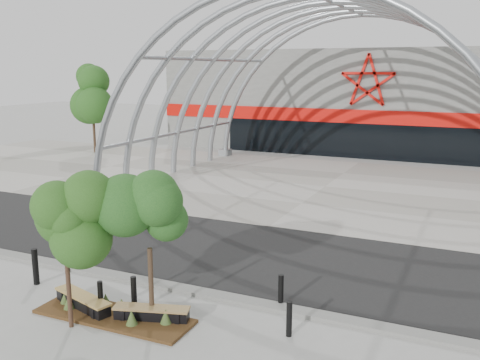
{
  "coord_description": "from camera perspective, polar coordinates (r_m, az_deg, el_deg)",
  "views": [
    {
      "loc": [
        7.93,
        -13.21,
        6.58
      ],
      "look_at": [
        0.0,
        4.0,
        2.6
      ],
      "focal_mm": 40.0,
      "sensor_mm": 36.0,
      "label": 1
    }
  ],
  "objects": [
    {
      "name": "bollard_1",
      "position": [
        15.38,
        -14.65,
        -12.0
      ],
      "size": [
        0.15,
        0.15,
        0.92
      ],
      "primitive_type": "cylinder",
      "color": "black",
      "rests_on": "ground"
    },
    {
      "name": "bollard_0",
      "position": [
        17.85,
        -20.99,
        -8.63
      ],
      "size": [
        0.18,
        0.18,
        1.15
      ],
      "primitive_type": "cylinder",
      "color": "black",
      "rests_on": "ground"
    },
    {
      "name": "planting_bed",
      "position": [
        15.21,
        -13.46,
        -13.65
      ],
      "size": [
        4.45,
        1.43,
        0.47
      ],
      "color": "#36250F",
      "rests_on": "ground"
    },
    {
      "name": "bollard_2",
      "position": [
        15.31,
        -11.25,
        -11.8
      ],
      "size": [
        0.16,
        0.16,
        0.99
      ],
      "primitive_type": "cylinder",
      "color": "black",
      "rests_on": "ground"
    },
    {
      "name": "arena_building",
      "position": [
        47.4,
        15.23,
        8.32
      ],
      "size": [
        34.0,
        15.24,
        8.0
      ],
      "color": "slate",
      "rests_on": "ground"
    },
    {
      "name": "street_tree_0",
      "position": [
        14.06,
        -18.22,
        -4.73
      ],
      "size": [
        1.65,
        1.65,
        3.77
      ],
      "color": "#341F16",
      "rests_on": "ground"
    },
    {
      "name": "bench_1",
      "position": [
        14.71,
        -9.4,
        -13.98
      ],
      "size": [
        2.06,
        1.01,
        0.42
      ],
      "color": "black",
      "rests_on": "ground"
    },
    {
      "name": "bench_0",
      "position": [
        15.76,
        -16.41,
        -12.46
      ],
      "size": [
        2.17,
        1.05,
        0.44
      ],
      "color": "black",
      "rests_on": "ground"
    },
    {
      "name": "ground",
      "position": [
        16.75,
        -5.85,
        -11.33
      ],
      "size": [
        140.0,
        140.0,
        0.0
      ],
      "primitive_type": "plane",
      "color": "#999994",
      "rests_on": "ground"
    },
    {
      "name": "forecourt",
      "position": [
        30.5,
        9.08,
        -0.71
      ],
      "size": [
        60.0,
        17.0,
        0.04
      ],
      "primitive_type": "cube",
      "color": "#9B968C",
      "rests_on": "ground"
    },
    {
      "name": "bg_tree_0",
      "position": [
        43.43,
        -15.51,
        8.87
      ],
      "size": [
        3.0,
        3.0,
        6.45
      ],
      "color": "#302115",
      "rests_on": "ground"
    },
    {
      "name": "bollard_3",
      "position": [
        13.79,
        5.27,
        -14.53
      ],
      "size": [
        0.15,
        0.15,
        0.93
      ],
      "primitive_type": "cylinder",
      "color": "black",
      "rests_on": "ground"
    },
    {
      "name": "vault_canopy",
      "position": [
        30.5,
        9.08,
        -0.72
      ],
      "size": [
        20.8,
        15.8,
        20.36
      ],
      "color": "#989DA2",
      "rests_on": "ground"
    },
    {
      "name": "road",
      "position": [
        19.63,
        -0.62,
        -7.7
      ],
      "size": [
        140.0,
        7.0,
        0.02
      ],
      "primitive_type": "cube",
      "color": "black",
      "rests_on": "ground"
    },
    {
      "name": "kerb",
      "position": [
        16.53,
        -6.3,
        -11.44
      ],
      "size": [
        60.0,
        0.5,
        0.12
      ],
      "primitive_type": "cube",
      "color": "slate",
      "rests_on": "ground"
    },
    {
      "name": "bollard_4",
      "position": [
        15.32,
        4.38,
        -11.69
      ],
      "size": [
        0.15,
        0.15,
        0.94
      ],
      "primitive_type": "cylinder",
      "color": "black",
      "rests_on": "ground"
    },
    {
      "name": "street_tree_1",
      "position": [
        13.91,
        -9.73,
        -4.03
      ],
      "size": [
        1.65,
        1.65,
        3.91
      ],
      "color": "#302318",
      "rests_on": "ground"
    }
  ]
}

